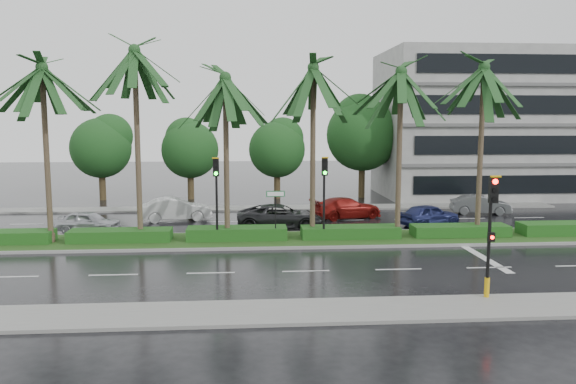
{
  "coord_description": "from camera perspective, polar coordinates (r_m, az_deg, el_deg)",
  "views": [
    {
      "loc": [
        -2.44,
        -28.01,
        6.34
      ],
      "look_at": [
        -0.28,
        1.5,
        2.56
      ],
      "focal_mm": 35.0,
      "sensor_mm": 36.0,
      "label": 1
    }
  ],
  "objects": [
    {
      "name": "signal_near",
      "position": [
        20.8,
        19.89,
        -3.78
      ],
      "size": [
        0.34,
        0.45,
        4.36
      ],
      "color": "black",
      "rests_on": "near_sidewalk"
    },
    {
      "name": "near_sidewalk",
      "position": [
        19.04,
        3.49,
        -11.99
      ],
      "size": [
        40.0,
        2.4,
        0.12
      ],
      "primitive_type": "cube",
      "color": "slate",
      "rests_on": "ground"
    },
    {
      "name": "ground",
      "position": [
        28.82,
        0.78,
        -5.42
      ],
      "size": [
        120.0,
        120.0,
        0.0
      ],
      "primitive_type": "plane",
      "color": "black",
      "rests_on": "ground"
    },
    {
      "name": "car_grey",
      "position": [
        40.35,
        18.96,
        -1.22
      ],
      "size": [
        2.09,
        4.11,
        1.29
      ],
      "primitive_type": "imported",
      "rotation": [
        0.0,
        0.0,
        1.38
      ],
      "color": "#4F5254",
      "rests_on": "ground"
    },
    {
      "name": "car_white",
      "position": [
        36.32,
        -11.35,
        -1.73
      ],
      "size": [
        2.45,
        4.68,
        1.47
      ],
      "primitive_type": "imported",
      "rotation": [
        0.0,
        0.0,
        1.78
      ],
      "color": "#B8B8B8",
      "rests_on": "ground"
    },
    {
      "name": "hedge",
      "position": [
        29.7,
        0.61,
        -4.15
      ],
      "size": [
        35.2,
        1.4,
        0.6
      ],
      "color": "#154917",
      "rests_on": "median"
    },
    {
      "name": "car_blue",
      "position": [
        34.96,
        14.12,
        -2.27
      ],
      "size": [
        3.03,
        4.22,
        1.33
      ],
      "primitive_type": "imported",
      "rotation": [
        0.0,
        0.0,
        1.99
      ],
      "color": "navy",
      "rests_on": "ground"
    },
    {
      "name": "signal_median_right",
      "position": [
        28.77,
        3.71,
        0.6
      ],
      "size": [
        0.34,
        0.42,
        4.36
      ],
      "color": "black",
      "rests_on": "median"
    },
    {
      "name": "car_darkgrey",
      "position": [
        33.09,
        -0.77,
        -2.51
      ],
      "size": [
        2.62,
        5.22,
        1.42
      ],
      "primitive_type": "imported",
      "rotation": [
        0.0,
        0.0,
        1.52
      ],
      "color": "#232426",
      "rests_on": "ground"
    },
    {
      "name": "lane_markings",
      "position": [
        28.82,
        6.9,
        -5.46
      ],
      "size": [
        34.0,
        13.06,
        0.01
      ],
      "color": "silver",
      "rests_on": "ground"
    },
    {
      "name": "street_sign",
      "position": [
        28.83,
        -1.28,
        -1.12
      ],
      "size": [
        0.95,
        0.09,
        2.6
      ],
      "color": "black",
      "rests_on": "median"
    },
    {
      "name": "signal_median_left",
      "position": [
        28.54,
        -7.29,
        0.51
      ],
      "size": [
        0.34,
        0.42,
        4.36
      ],
      "color": "black",
      "rests_on": "median"
    },
    {
      "name": "car_red",
      "position": [
        36.75,
        5.96,
        -1.61
      ],
      "size": [
        3.22,
        5.04,
        1.36
      ],
      "primitive_type": "imported",
      "rotation": [
        0.0,
        0.0,
        1.87
      ],
      "color": "maroon",
      "rests_on": "ground"
    },
    {
      "name": "far_sidewalk",
      "position": [
        40.57,
        -0.69,
        -1.62
      ],
      "size": [
        40.0,
        2.0,
        0.12
      ],
      "primitive_type": "cube",
      "color": "slate",
      "rests_on": "ground"
    },
    {
      "name": "building",
      "position": [
        49.95,
        18.84,
        6.51
      ],
      "size": [
        16.0,
        10.0,
        12.0
      ],
      "primitive_type": "cube",
      "color": "gray",
      "rests_on": "ground"
    },
    {
      "name": "bg_trees",
      "position": [
        45.79,
        0.76,
        5.3
      ],
      "size": [
        32.84,
        5.9,
        8.52
      ],
      "color": "#342B18",
      "rests_on": "ground"
    },
    {
      "name": "car_silver",
      "position": [
        33.87,
        -19.66,
        -2.87
      ],
      "size": [
        2.11,
        3.83,
        1.23
      ],
      "primitive_type": "imported",
      "rotation": [
        0.0,
        0.0,
        1.38
      ],
      "color": "#B8B9C1",
      "rests_on": "ground"
    },
    {
      "name": "median",
      "position": [
        29.78,
        0.61,
        -4.85
      ],
      "size": [
        36.0,
        4.0,
        0.15
      ],
      "color": "gray",
      "rests_on": "ground"
    },
    {
      "name": "palm_row",
      "position": [
        29.12,
        -1.87,
        11.28
      ],
      "size": [
        26.3,
        4.2,
        10.48
      ],
      "color": "#3F2E24",
      "rests_on": "median"
    }
  ]
}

